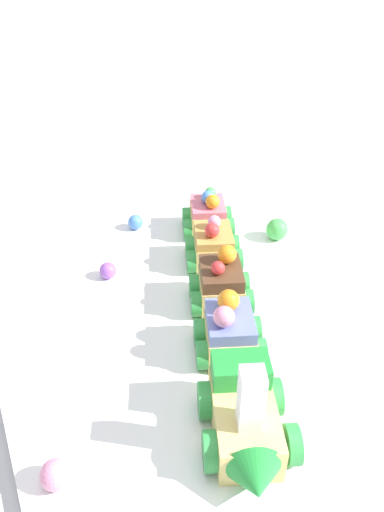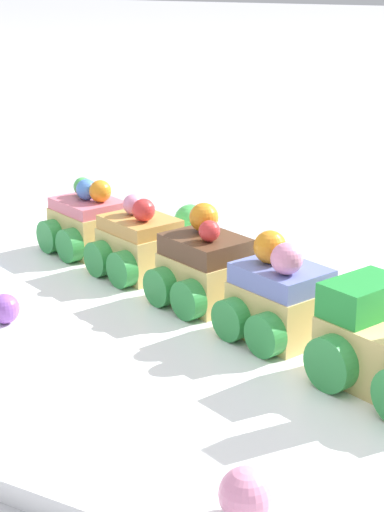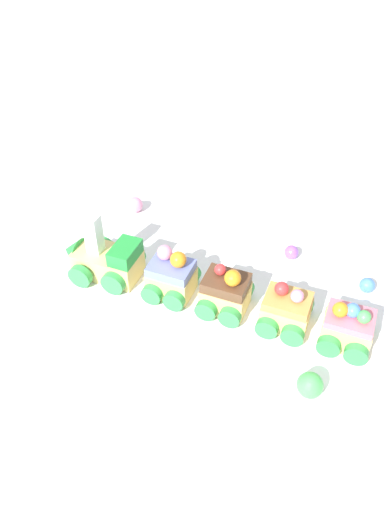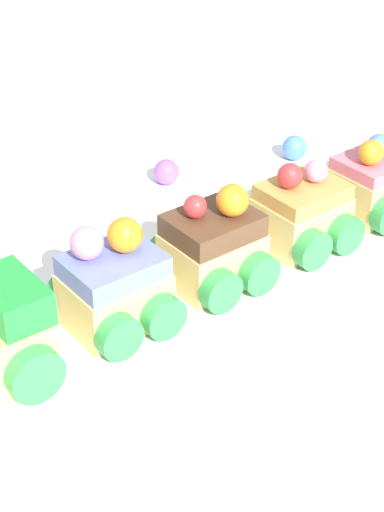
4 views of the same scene
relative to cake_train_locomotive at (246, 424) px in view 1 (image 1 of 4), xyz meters
name	(u,v)px [view 1 (image 1 of 4)]	position (x,y,z in m)	size (l,w,h in m)	color
ground_plane	(194,331)	(-0.15, 0.03, -0.04)	(10.00, 10.00, 0.00)	#B2B2B7
display_board	(194,327)	(-0.15, 0.03, -0.03)	(0.70, 0.40, 0.01)	white
cake_train_locomotive	(246,424)	(0.00, 0.00, 0.00)	(0.12, 0.10, 0.09)	#E5C675
cake_car_blueberry	(229,333)	(-0.09, 0.04, 0.00)	(0.08, 0.08, 0.07)	#E5C675
cake_car_chocolate	(221,286)	(-0.16, 0.07, 0.00)	(0.08, 0.08, 0.07)	#E5C675
cake_car_caramel	(213,248)	(-0.24, 0.09, 0.00)	(0.08, 0.08, 0.06)	#E5C675
cake_car_strawberry	(208,217)	(-0.30, 0.12, 0.00)	(0.08, 0.08, 0.06)	#E5C675
gumball_pink	(56,474)	(-0.03, -0.15, -0.01)	(0.02, 0.02, 0.02)	pink
gumball_blue	(136,222)	(-0.35, 0.04, -0.01)	(0.02, 0.02, 0.02)	#4C84E0
gumball_green	(277,229)	(-0.25, 0.20, -0.01)	(0.03, 0.03, 0.03)	#4CBC56
gumball_purple	(108,271)	(-0.26, -0.03, -0.01)	(0.02, 0.02, 0.02)	#9956C6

